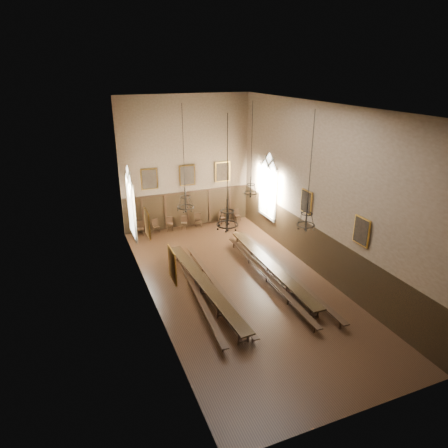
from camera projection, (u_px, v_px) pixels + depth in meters
floor at (240, 285)px, 20.79m from camera, size 9.00×18.00×0.02m
ceiling at (243, 105)px, 17.46m from camera, size 9.00×18.00×0.02m
wall_back at (186, 163)px, 26.89m from camera, size 9.00×0.02×9.00m
wall_front at (371, 297)px, 11.36m from camera, size 9.00×0.02×9.00m
wall_left at (148, 215)px, 17.56m from camera, size 0.02×18.00×9.00m
wall_right at (320, 193)px, 20.70m from camera, size 0.02×18.00×9.00m
wainscot_panelling at (240, 263)px, 20.33m from camera, size 9.00×18.00×2.50m
table_left at (205, 289)px, 19.73m from camera, size 1.11×9.19×0.72m
table_right at (271, 270)px, 21.49m from camera, size 0.80×9.32×0.73m
bench_left_outer at (195, 290)px, 19.73m from camera, size 0.92×9.61×0.43m
bench_left_inner at (216, 286)px, 20.11m from camera, size 0.38×9.46×0.43m
bench_right_inner at (266, 277)px, 20.95m from camera, size 0.52×9.99×0.45m
bench_right_outer at (284, 271)px, 21.49m from camera, size 0.43×10.76×0.48m
chair_0 at (140, 231)px, 26.77m from camera, size 0.46×0.46×0.99m
chair_1 at (156, 228)px, 27.26m from camera, size 0.46×0.46×0.91m
chair_2 at (170, 226)px, 27.55m from camera, size 0.51×0.51×0.96m
chair_3 at (184, 225)px, 27.84m from camera, size 0.50×0.50×0.89m
chair_4 at (198, 223)px, 28.23m from camera, size 0.49×0.49×0.98m
chair_6 at (222, 220)px, 28.84m from camera, size 0.44×0.44×0.86m
chair_7 at (237, 217)px, 29.29m from camera, size 0.42×0.42×0.87m
chandelier_back_left at (185, 201)px, 20.54m from camera, size 0.86×0.86×5.34m
chandelier_back_right at (251, 186)px, 21.78m from camera, size 0.75×0.75×5.02m
chandelier_front_left at (227, 218)px, 16.31m from camera, size 0.91×0.91×4.62m
chandelier_front_right at (306, 218)px, 17.79m from camera, size 0.83×0.83×5.18m
portrait_back_0 at (149, 179)px, 26.17m from camera, size 1.10×0.12×1.40m
portrait_back_1 at (187, 175)px, 27.08m from camera, size 1.10×0.12×1.40m
portrait_back_2 at (223, 172)px, 27.98m from camera, size 1.10×0.12×1.40m
portrait_left_0 at (147, 224)px, 18.76m from camera, size 0.12×1.00×1.30m
portrait_left_1 at (172, 265)px, 14.88m from camera, size 0.12×1.00×1.30m
portrait_right_0 at (306, 202)px, 21.81m from camera, size 0.12×1.00×1.30m
portrait_right_1 at (361, 231)px, 17.93m from camera, size 0.12×1.00×1.30m
window_right at (268, 186)px, 25.81m from camera, size 0.20×2.20×4.60m
window_left at (130, 202)px, 22.74m from camera, size 0.20×2.20×4.60m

